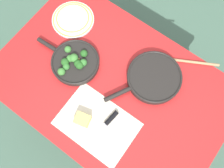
% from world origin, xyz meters
% --- Properties ---
extents(ground_plane, '(14.00, 14.00, 0.00)m').
position_xyz_m(ground_plane, '(0.00, 0.00, 0.00)').
color(ground_plane, '#476B56').
extents(dining_table_red, '(1.25, 0.83, 0.75)m').
position_xyz_m(dining_table_red, '(0.00, 0.00, 0.66)').
color(dining_table_red, red).
rests_on(dining_table_red, ground_plane).
extents(skillet_broccoli, '(0.39, 0.26, 0.08)m').
position_xyz_m(skillet_broccoli, '(0.24, 0.02, 0.77)').
color(skillet_broccoli, black).
rests_on(skillet_broccoli, dining_table_red).
extents(skillet_eggs, '(0.29, 0.41, 0.05)m').
position_xyz_m(skillet_eggs, '(-0.16, -0.16, 0.77)').
color(skillet_eggs, black).
rests_on(skillet_eggs, dining_table_red).
extents(wooden_spoon, '(0.34, 0.21, 0.02)m').
position_xyz_m(wooden_spoon, '(-0.20, -0.32, 0.76)').
color(wooden_spoon, tan).
rests_on(wooden_spoon, dining_table_red).
extents(parchment_sheet, '(0.39, 0.28, 0.00)m').
position_xyz_m(parchment_sheet, '(-0.06, 0.21, 0.75)').
color(parchment_sheet, silver).
rests_on(parchment_sheet, dining_table_red).
extents(grater_knife, '(0.05, 0.23, 0.02)m').
position_xyz_m(grater_knife, '(-0.10, 0.18, 0.76)').
color(grater_knife, silver).
rests_on(grater_knife, dining_table_red).
extents(cheese_block, '(0.09, 0.08, 0.04)m').
position_xyz_m(cheese_block, '(0.01, 0.24, 0.77)').
color(cheese_block, '#EACC66').
rests_on(cheese_block, dining_table_red).
extents(dinner_plate_stack, '(0.25, 0.25, 0.03)m').
position_xyz_m(dinner_plate_stack, '(0.42, -0.19, 0.76)').
color(dinner_plate_stack, white).
rests_on(dinner_plate_stack, dining_table_red).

